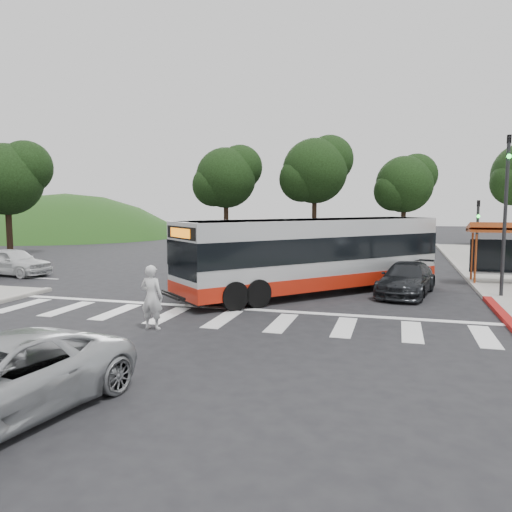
% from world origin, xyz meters
% --- Properties ---
extents(ground, '(140.00, 140.00, 0.00)m').
position_xyz_m(ground, '(0.00, 0.00, 0.00)').
color(ground, black).
rests_on(ground, ground).
extents(sidewalk_east, '(4.00, 40.00, 0.12)m').
position_xyz_m(sidewalk_east, '(11.00, 8.00, 0.06)').
color(sidewalk_east, gray).
rests_on(sidewalk_east, ground).
extents(curb_east, '(0.30, 40.00, 0.15)m').
position_xyz_m(curb_east, '(9.00, 8.00, 0.07)').
color(curb_east, '#9E9991').
rests_on(curb_east, ground).
extents(curb_east_red, '(0.32, 6.00, 0.15)m').
position_xyz_m(curb_east_red, '(9.00, -2.00, 0.08)').
color(curb_east_red, maroon).
rests_on(curb_east_red, ground).
extents(hillside_nw, '(44.00, 44.00, 10.00)m').
position_xyz_m(hillside_nw, '(-32.00, 30.00, 0.00)').
color(hillside_nw, '#194215').
rests_on(hillside_nw, ground).
extents(crosswalk_ladder, '(18.00, 2.60, 0.01)m').
position_xyz_m(crosswalk_ladder, '(0.00, -5.00, 0.01)').
color(crosswalk_ladder, silver).
rests_on(crosswalk_ladder, ground).
extents(traffic_signal_ne_tall, '(0.18, 0.37, 6.50)m').
position_xyz_m(traffic_signal_ne_tall, '(9.60, 1.49, 3.88)').
color(traffic_signal_ne_tall, black).
rests_on(traffic_signal_ne_tall, ground).
extents(traffic_signal_ne_short, '(0.18, 0.37, 4.00)m').
position_xyz_m(traffic_signal_ne_short, '(9.60, 8.49, 2.48)').
color(traffic_signal_ne_short, black).
rests_on(traffic_signal_ne_short, ground).
extents(tree_north_a, '(6.60, 6.15, 10.17)m').
position_xyz_m(tree_north_a, '(-1.92, 26.07, 6.92)').
color(tree_north_a, black).
rests_on(tree_north_a, ground).
extents(tree_north_b, '(5.72, 5.33, 8.43)m').
position_xyz_m(tree_north_b, '(6.07, 28.06, 5.66)').
color(tree_north_b, black).
rests_on(tree_north_b, ground).
extents(tree_north_c, '(6.16, 5.74, 9.30)m').
position_xyz_m(tree_north_c, '(-9.92, 24.06, 6.29)').
color(tree_north_c, black).
rests_on(tree_north_c, ground).
extents(tree_west_a, '(5.72, 5.33, 8.43)m').
position_xyz_m(tree_west_a, '(-21.93, 10.06, 5.66)').
color(tree_west_a, black).
rests_on(tree_west_a, ground).
extents(transit_bus, '(10.17, 10.85, 3.16)m').
position_xyz_m(transit_bus, '(2.13, 0.66, 1.58)').
color(transit_bus, '#B7B9BC').
rests_on(transit_bus, ground).
extents(pedestrian, '(0.74, 0.51, 1.98)m').
position_xyz_m(pedestrian, '(-1.63, -6.82, 0.99)').
color(pedestrian, silver).
rests_on(pedestrian, ground).
extents(dark_sedan, '(2.78, 4.93, 1.35)m').
position_xyz_m(dark_sedan, '(5.92, 1.28, 0.67)').
color(dark_sedan, black).
rests_on(dark_sedan, ground).
extents(west_car_white, '(4.51, 2.27, 1.48)m').
position_xyz_m(west_car_white, '(-14.16, 1.50, 0.74)').
color(west_car_white, silver).
rests_on(west_car_white, ground).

